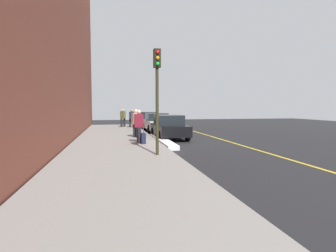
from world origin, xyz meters
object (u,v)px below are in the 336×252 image
(pedestrian_olive_coat, at_px, (123,117))
(pedestrian_tan_coat, at_px, (136,122))
(pedestrian_navy_coat, at_px, (132,118))
(traffic_light_pole, at_px, (157,83))
(rolling_suitcase, at_px, (143,138))
(parked_car_white, at_px, (157,122))
(parked_car_navy, at_px, (148,120))
(parked_car_black, at_px, (169,127))
(pedestrian_burgundy_coat, at_px, (139,125))

(pedestrian_olive_coat, distance_m, pedestrian_tan_coat, 9.49)
(pedestrian_navy_coat, bearing_deg, traffic_light_pole, -0.29)
(rolling_suitcase, bearing_deg, parked_car_white, 166.58)
(parked_car_navy, distance_m, parked_car_white, 5.27)
(pedestrian_olive_coat, distance_m, pedestrian_navy_coat, 1.06)
(parked_car_black, xyz_separation_m, pedestrian_burgundy_coat, (2.83, -2.19, 0.32))
(pedestrian_navy_coat, distance_m, pedestrian_tan_coat, 8.76)
(parked_car_black, xyz_separation_m, pedestrian_olive_coat, (-9.34, -2.53, 0.30))
(pedestrian_olive_coat, height_order, traffic_light_pole, traffic_light_pole)
(parked_car_navy, xyz_separation_m, pedestrian_navy_coat, (2.05, -1.78, 0.27))
(pedestrian_olive_coat, xyz_separation_m, rolling_suitcase, (12.57, 0.54, -0.62))
(traffic_light_pole, distance_m, rolling_suitcase, 4.26)
(parked_car_white, bearing_deg, traffic_light_pole, -8.93)
(parked_car_white, height_order, parked_car_black, same)
(parked_car_white, xyz_separation_m, rolling_suitcase, (8.62, -2.06, -0.33))
(pedestrian_navy_coat, bearing_deg, parked_car_white, 29.44)
(pedestrian_burgundy_coat, xyz_separation_m, rolling_suitcase, (0.40, 0.19, -0.64))
(parked_car_navy, height_order, traffic_light_pole, traffic_light_pole)
(parked_car_white, bearing_deg, rolling_suitcase, -13.42)
(parked_car_white, distance_m, pedestrian_olive_coat, 4.73)
(pedestrian_tan_coat, xyz_separation_m, rolling_suitcase, (3.09, 0.11, -0.65))
(parked_car_black, xyz_separation_m, pedestrian_navy_coat, (-8.61, -1.76, 0.27))
(parked_car_black, bearing_deg, traffic_light_pole, -15.39)
(parked_car_navy, height_order, pedestrian_navy_coat, pedestrian_navy_coat)
(pedestrian_olive_coat, bearing_deg, pedestrian_burgundy_coat, 1.62)
(parked_car_navy, bearing_deg, parked_car_black, -0.13)
(pedestrian_burgundy_coat, relative_size, pedestrian_navy_coat, 1.05)
(pedestrian_navy_coat, bearing_deg, pedestrian_tan_coat, -2.30)
(parked_car_black, relative_size, pedestrian_burgundy_coat, 2.43)
(parked_car_navy, bearing_deg, pedestrian_tan_coat, -11.18)
(pedestrian_olive_coat, relative_size, pedestrian_navy_coat, 1.03)
(parked_car_black, bearing_deg, rolling_suitcase, -31.74)
(parked_car_navy, distance_m, pedestrian_olive_coat, 2.89)
(pedestrian_navy_coat, height_order, rolling_suitcase, pedestrian_navy_coat)
(pedestrian_olive_coat, relative_size, rolling_suitcase, 1.86)
(parked_car_white, height_order, pedestrian_navy_coat, pedestrian_navy_coat)
(pedestrian_olive_coat, height_order, rolling_suitcase, pedestrian_olive_coat)
(parked_car_navy, relative_size, parked_car_black, 1.03)
(pedestrian_burgundy_coat, distance_m, pedestrian_olive_coat, 12.18)
(pedestrian_burgundy_coat, bearing_deg, parked_car_white, 164.70)
(pedestrian_olive_coat, xyz_separation_m, pedestrian_navy_coat, (0.73, 0.77, -0.03))
(pedestrian_olive_coat, bearing_deg, parked_car_white, 33.29)
(pedestrian_burgundy_coat, distance_m, rolling_suitcase, 0.78)
(rolling_suitcase, bearing_deg, parked_car_black, 148.26)
(parked_car_white, bearing_deg, pedestrian_tan_coat, -21.43)
(parked_car_white, relative_size, pedestrian_navy_coat, 2.72)
(pedestrian_olive_coat, height_order, pedestrian_navy_coat, pedestrian_olive_coat)
(pedestrian_tan_coat, bearing_deg, pedestrian_burgundy_coat, -1.68)
(rolling_suitcase, bearing_deg, pedestrian_burgundy_coat, -154.05)
(pedestrian_tan_coat, bearing_deg, parked_car_navy, 168.82)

